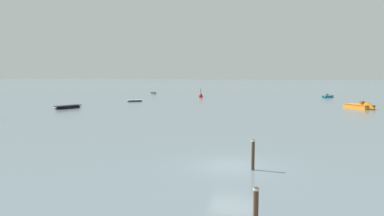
{
  "coord_description": "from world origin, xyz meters",
  "views": [
    {
      "loc": [
        3.37,
        -19.21,
        5.23
      ],
      "look_at": [
        -10.06,
        25.23,
        0.78
      ],
      "focal_mm": 31.86,
      "sensor_mm": 36.0,
      "label": 1
    }
  ],
  "objects_px": {
    "rowboat_moored_8": "(135,101)",
    "mooring_post_near": "(256,208)",
    "rowboat_moored_1": "(68,107)",
    "channel_buoy": "(201,96)",
    "mooring_post_left": "(253,156)",
    "motorboat_moored_1": "(327,97)",
    "rowboat_moored_6": "(153,93)",
    "motorboat_moored_2": "(363,107)"
  },
  "relations": [
    {
      "from": "rowboat_moored_6",
      "to": "channel_buoy",
      "type": "xyz_separation_m",
      "value": [
        17.32,
        -11.89,
        0.28
      ]
    },
    {
      "from": "mooring_post_near",
      "to": "channel_buoy",
      "type": "bearing_deg",
      "value": 106.91
    },
    {
      "from": "rowboat_moored_8",
      "to": "channel_buoy",
      "type": "height_order",
      "value": "channel_buoy"
    },
    {
      "from": "rowboat_moored_6",
      "to": "rowboat_moored_1",
      "type": "bearing_deg",
      "value": -10.92
    },
    {
      "from": "motorboat_moored_2",
      "to": "channel_buoy",
      "type": "xyz_separation_m",
      "value": [
        -31.66,
        19.52,
        0.2
      ]
    },
    {
      "from": "rowboat_moored_8",
      "to": "motorboat_moored_1",
      "type": "bearing_deg",
      "value": 170.3
    },
    {
      "from": "motorboat_moored_1",
      "to": "rowboat_moored_1",
      "type": "bearing_deg",
      "value": -21.97
    },
    {
      "from": "rowboat_moored_6",
      "to": "rowboat_moored_8",
      "type": "bearing_deg",
      "value": -0.55
    },
    {
      "from": "rowboat_moored_1",
      "to": "mooring_post_left",
      "type": "bearing_deg",
      "value": 70.34
    },
    {
      "from": "rowboat_moored_6",
      "to": "mooring_post_near",
      "type": "bearing_deg",
      "value": 9.12
    },
    {
      "from": "rowboat_moored_8",
      "to": "motorboat_moored_2",
      "type": "xyz_separation_m",
      "value": [
        40.97,
        -3.34,
        0.13
      ]
    },
    {
      "from": "motorboat_moored_2",
      "to": "mooring_post_near",
      "type": "height_order",
      "value": "mooring_post_near"
    },
    {
      "from": "rowboat_moored_1",
      "to": "mooring_post_near",
      "type": "distance_m",
      "value": 47.78
    },
    {
      "from": "motorboat_moored_2",
      "to": "mooring_post_near",
      "type": "distance_m",
      "value": 48.41
    },
    {
      "from": "rowboat_moored_6",
      "to": "rowboat_moored_8",
      "type": "relative_size",
      "value": 1.44
    },
    {
      "from": "motorboat_moored_1",
      "to": "motorboat_moored_2",
      "type": "xyz_separation_m",
      "value": [
        2.98,
        -27.14,
        0.07
      ]
    },
    {
      "from": "motorboat_moored_2",
      "to": "mooring_post_left",
      "type": "bearing_deg",
      "value": -50.59
    },
    {
      "from": "channel_buoy",
      "to": "mooring_post_left",
      "type": "xyz_separation_m",
      "value": [
        19.29,
        -59.41,
        0.35
      ]
    },
    {
      "from": "rowboat_moored_8",
      "to": "motorboat_moored_2",
      "type": "distance_m",
      "value": 41.11
    },
    {
      "from": "rowboat_moored_6",
      "to": "rowboat_moored_8",
      "type": "height_order",
      "value": "rowboat_moored_6"
    },
    {
      "from": "rowboat_moored_1",
      "to": "channel_buoy",
      "type": "height_order",
      "value": "channel_buoy"
    },
    {
      "from": "mooring_post_near",
      "to": "motorboat_moored_1",
      "type": "bearing_deg",
      "value": 83.5
    },
    {
      "from": "rowboat_moored_1",
      "to": "motorboat_moored_2",
      "type": "bearing_deg",
      "value": 126.27
    },
    {
      "from": "motorboat_moored_1",
      "to": "rowboat_moored_8",
      "type": "height_order",
      "value": "motorboat_moored_1"
    },
    {
      "from": "rowboat_moored_1",
      "to": "motorboat_moored_1",
      "type": "xyz_separation_m",
      "value": [
        41.72,
        39.88,
        0.0
      ]
    },
    {
      "from": "rowboat_moored_1",
      "to": "channel_buoy",
      "type": "relative_size",
      "value": 2.05
    },
    {
      "from": "mooring_post_left",
      "to": "rowboat_moored_8",
      "type": "bearing_deg",
      "value": 123.49
    },
    {
      "from": "rowboat_moored_6",
      "to": "mooring_post_near",
      "type": "distance_m",
      "value": 86.97
    },
    {
      "from": "mooring_post_near",
      "to": "rowboat_moored_1",
      "type": "bearing_deg",
      "value": 134.13
    },
    {
      "from": "mooring_post_left",
      "to": "motorboat_moored_1",
      "type": "bearing_deg",
      "value": 82.03
    },
    {
      "from": "motorboat_moored_1",
      "to": "channel_buoy",
      "type": "relative_size",
      "value": 1.86
    },
    {
      "from": "rowboat_moored_6",
      "to": "mooring_post_left",
      "type": "xyz_separation_m",
      "value": [
        36.61,
        -71.3,
        0.64
      ]
    },
    {
      "from": "rowboat_moored_1",
      "to": "mooring_post_left",
      "type": "height_order",
      "value": "mooring_post_left"
    },
    {
      "from": "rowboat_moored_6",
      "to": "rowboat_moored_8",
      "type": "distance_m",
      "value": 29.19
    },
    {
      "from": "mooring_post_left",
      "to": "channel_buoy",
      "type": "bearing_deg",
      "value": 107.99
    },
    {
      "from": "rowboat_moored_8",
      "to": "mooring_post_near",
      "type": "height_order",
      "value": "mooring_post_near"
    },
    {
      "from": "rowboat_moored_6",
      "to": "mooring_post_near",
      "type": "xyz_separation_m",
      "value": [
        37.55,
        -78.45,
        0.5
      ]
    },
    {
      "from": "motorboat_moored_1",
      "to": "channel_buoy",
      "type": "height_order",
      "value": "channel_buoy"
    },
    {
      "from": "motorboat_moored_1",
      "to": "mooring_post_near",
      "type": "relative_size",
      "value": 2.76
    },
    {
      "from": "motorboat_moored_2",
      "to": "mooring_post_left",
      "type": "distance_m",
      "value": 41.77
    },
    {
      "from": "motorboat_moored_1",
      "to": "motorboat_moored_2",
      "type": "distance_m",
      "value": 27.3
    },
    {
      "from": "rowboat_moored_8",
      "to": "mooring_post_left",
      "type": "distance_m",
      "value": 51.85
    }
  ]
}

